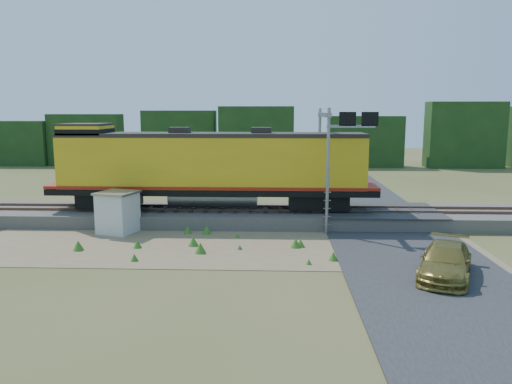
{
  "coord_description": "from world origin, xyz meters",
  "views": [
    {
      "loc": [
        0.66,
        -24.15,
        6.8
      ],
      "look_at": [
        -0.46,
        3.0,
        2.4
      ],
      "focal_mm": 35.0,
      "sensor_mm": 36.0,
      "label": 1
    }
  ],
  "objects_px": {
    "signal_gantry": "(331,138)",
    "car": "(446,261)",
    "shed": "(118,212)",
    "locomotive": "(208,166)"
  },
  "relations": [
    {
      "from": "shed",
      "to": "locomotive",
      "type": "bearing_deg",
      "value": 49.55
    },
    {
      "from": "locomotive",
      "to": "car",
      "type": "distance_m",
      "value": 15.28
    },
    {
      "from": "shed",
      "to": "car",
      "type": "xyz_separation_m",
      "value": [
        15.91,
        -7.02,
        -0.5
      ]
    },
    {
      "from": "locomotive",
      "to": "car",
      "type": "relative_size",
      "value": 4.17
    },
    {
      "from": "locomotive",
      "to": "shed",
      "type": "relative_size",
      "value": 7.98
    },
    {
      "from": "locomotive",
      "to": "signal_gantry",
      "type": "xyz_separation_m",
      "value": [
        7.36,
        -0.66,
        1.77
      ]
    },
    {
      "from": "signal_gantry",
      "to": "car",
      "type": "bearing_deg",
      "value": -67.75
    },
    {
      "from": "car",
      "to": "signal_gantry",
      "type": "bearing_deg",
      "value": 134.35
    },
    {
      "from": "signal_gantry",
      "to": "car",
      "type": "distance_m",
      "value": 11.09
    },
    {
      "from": "shed",
      "to": "signal_gantry",
      "type": "xyz_separation_m",
      "value": [
        12.09,
        2.34,
        4.06
      ]
    }
  ]
}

